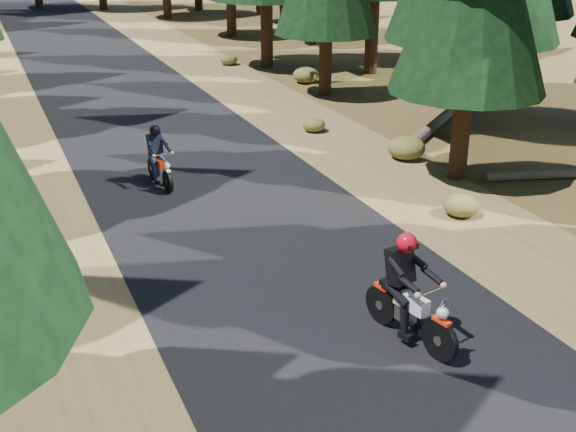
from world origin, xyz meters
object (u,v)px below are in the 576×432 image
object	(u,v)px
rider_lead	(410,307)
log_near	(442,118)
log_far	(550,174)
rider_follow	(159,166)

from	to	relation	value
rider_lead	log_near	bearing A→B (deg)	-138.58
log_far	rider_lead	world-z (taller)	rider_lead
log_near	rider_lead	size ratio (longest dim) A/B	2.83
log_far	rider_follow	distance (m)	9.96
log_near	rider_lead	distance (m)	13.26
log_far	log_near	bearing A→B (deg)	100.94
log_near	log_far	bearing A→B (deg)	-134.82
log_near	log_far	world-z (taller)	log_near
rider_follow	log_near	bearing A→B (deg)	-173.72
log_near	rider_follow	size ratio (longest dim) A/B	3.42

